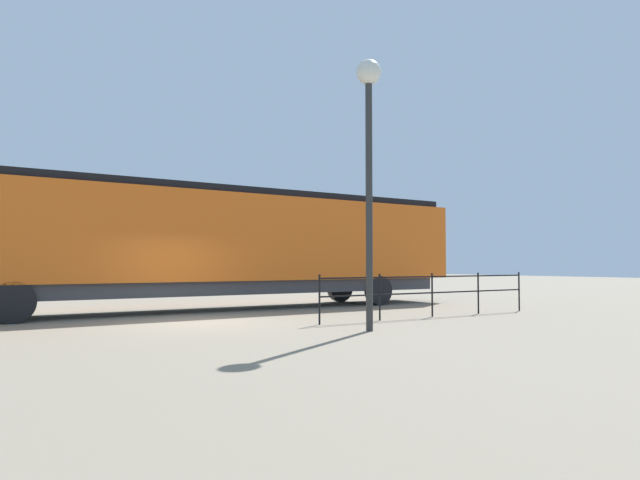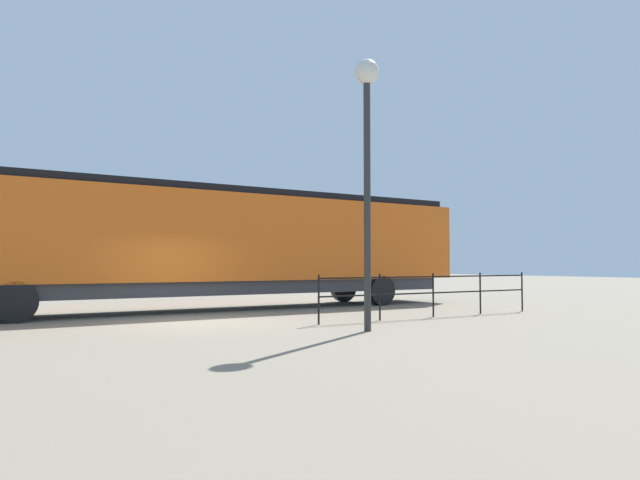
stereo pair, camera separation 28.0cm
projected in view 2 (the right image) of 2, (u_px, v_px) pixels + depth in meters
ground_plane at (197, 322)px, 14.89m from camera, size 120.00×120.00×0.00m
locomotive at (231, 242)px, 19.36m from camera, size 2.81×18.86×4.08m
lamp_post at (367, 128)px, 13.14m from camera, size 0.58×0.58×6.32m
platform_fence at (433, 289)px, 16.48m from camera, size 0.05×7.91×1.28m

